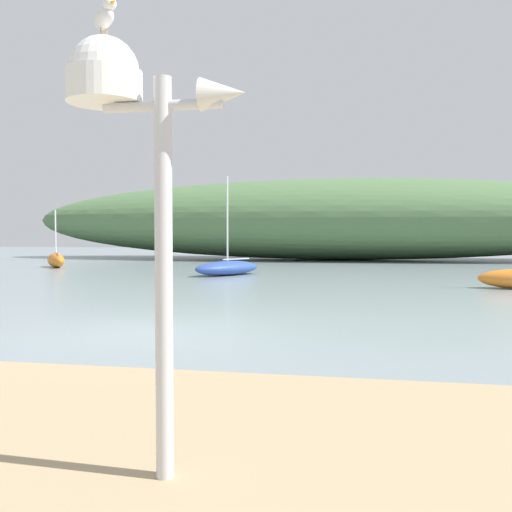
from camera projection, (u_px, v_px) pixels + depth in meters
ground_plane at (153, 332)px, 10.55m from camera, size 120.00×120.00×0.00m
distant_hill at (337, 219)px, 39.70m from camera, size 45.68×10.20×5.73m
mast_structure at (124, 115)px, 3.75m from camera, size 1.23×0.51×2.99m
seagull_on_radar at (105, 16)px, 3.74m from camera, size 0.28×0.26×0.23m
sailboat_inner_mooring at (56, 260)px, 30.54m from camera, size 2.25×2.42×3.15m
sailboat_east_reach at (227, 268)px, 24.82m from camera, size 3.03×3.70×4.39m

